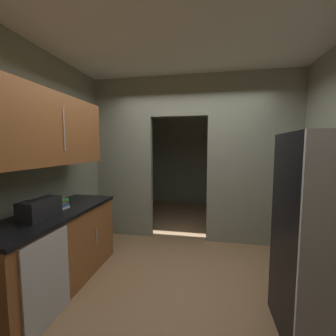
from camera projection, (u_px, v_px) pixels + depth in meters
The scene contains 9 objects.
ground at pixel (180, 289), 2.49m from camera, with size 20.00×20.00×0.00m, color #93704C.
kitchen_overhead_slab at pixel (186, 45), 2.64m from camera, with size 3.85×6.87×0.06m, color silver.
kitchen_partition at pixel (195, 154), 3.74m from camera, with size 3.45×0.12×2.80m.
adjoining_room_shell at pixel (198, 156), 5.56m from camera, with size 3.45×2.69×2.80m.
lower_cabinet_run at pixel (55, 250), 2.50m from camera, with size 0.63×1.75×0.89m.
dishwasher at pixel (48, 281), 1.97m from camera, with size 0.02×0.56×0.83m.
upper_cabinet_counterside at pixel (49, 130), 2.37m from camera, with size 0.36×1.57×0.76m.
boombox at pixel (40, 208), 2.23m from camera, with size 0.21×0.42×0.23m.
book_stack at pixel (61, 204), 2.57m from camera, with size 0.15×0.17×0.11m.
Camera 1 is at (0.30, -2.33, 1.61)m, focal length 23.47 mm.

